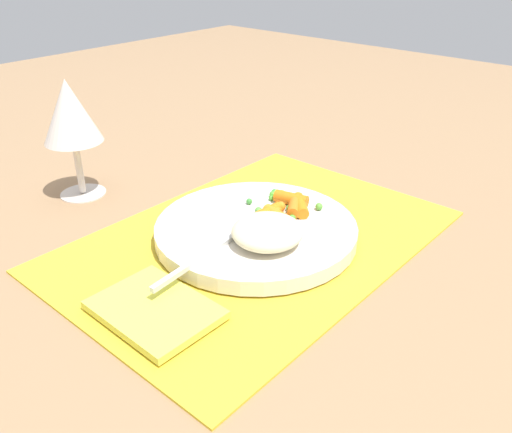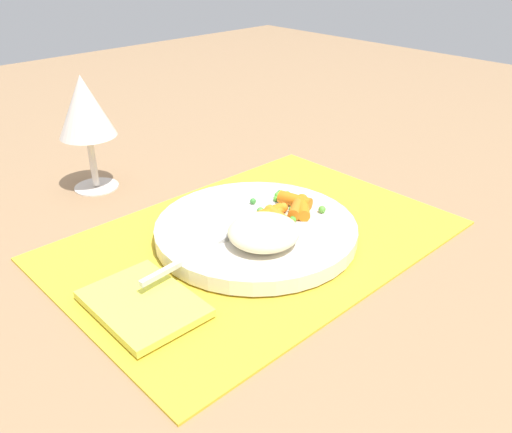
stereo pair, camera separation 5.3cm
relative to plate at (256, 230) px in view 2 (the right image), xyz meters
name	(u,v)px [view 2 (the right image)]	position (x,y,z in m)	size (l,w,h in m)	color
ground_plane	(256,241)	(0.00, 0.00, -0.02)	(2.40, 2.40, 0.00)	#997551
placemat	(256,239)	(0.00, 0.00, -0.01)	(0.47, 0.33, 0.01)	gold
plate	(256,230)	(0.00, 0.00, 0.00)	(0.25, 0.25, 0.02)	silver
rice_mound	(264,232)	(-0.03, -0.04, 0.02)	(0.08, 0.08, 0.03)	beige
carrot_portion	(286,209)	(0.04, -0.01, 0.02)	(0.10, 0.07, 0.02)	orange
pea_scatter	(286,205)	(0.06, 0.01, 0.01)	(0.07, 0.09, 0.01)	#59A637
fork	(229,236)	(-0.05, 0.00, 0.01)	(0.21, 0.03, 0.01)	silver
wine_glass	(85,109)	(-0.07, 0.28, 0.10)	(0.08, 0.08, 0.17)	silver
napkin	(143,303)	(-0.18, -0.02, -0.01)	(0.09, 0.12, 0.01)	#EAE54C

